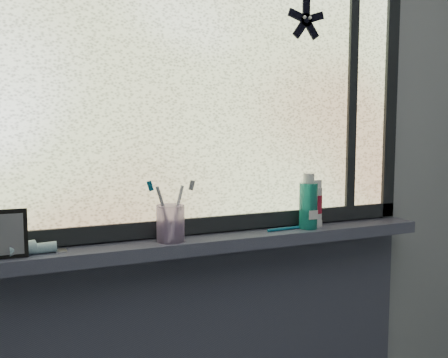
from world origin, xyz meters
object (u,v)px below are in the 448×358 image
at_px(mouthwash_bottle, 308,201).
at_px(vanity_mirror, 7,234).
at_px(cream_tube, 315,202).
at_px(toothbrush_cup, 171,223).

bearing_deg(mouthwash_bottle, vanity_mirror, -179.71).
bearing_deg(vanity_mirror, cream_tube, 3.60).
bearing_deg(cream_tube, mouthwash_bottle, -153.97).
bearing_deg(mouthwash_bottle, cream_tube, 26.03).
relative_size(vanity_mirror, toothbrush_cup, 1.16).
xyz_separation_m(mouthwash_bottle, cream_tube, (0.04, 0.02, -0.01)).
distance_m(toothbrush_cup, mouthwash_bottle, 0.49).
xyz_separation_m(toothbrush_cup, mouthwash_bottle, (0.48, -0.00, 0.04)).
height_order(vanity_mirror, cream_tube, cream_tube).
xyz_separation_m(vanity_mirror, mouthwash_bottle, (0.93, 0.00, 0.03)).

